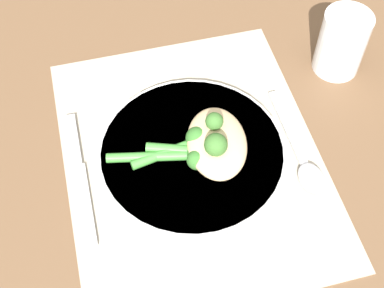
% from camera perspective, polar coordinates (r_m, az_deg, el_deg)
% --- Properties ---
extents(ground_plane, '(3.00, 3.00, 0.00)m').
position_cam_1_polar(ground_plane, '(0.74, 0.00, -1.46)').
color(ground_plane, brown).
extents(placemat, '(0.43, 0.35, 0.00)m').
position_cam_1_polar(placemat, '(0.74, 0.00, -1.37)').
color(placemat, '#B2A893').
rests_on(placemat, ground_plane).
extents(plate, '(0.26, 0.26, 0.01)m').
position_cam_1_polar(plate, '(0.73, 0.00, -0.93)').
color(plate, white).
rests_on(plate, placemat).
extents(chicken_fillet, '(0.13, 0.10, 0.03)m').
position_cam_1_polar(chicken_fillet, '(0.71, 2.67, 0.12)').
color(chicken_fillet, '#DBBC89').
rests_on(chicken_fillet, plate).
extents(pesto_dollop_primary, '(0.03, 0.03, 0.03)m').
position_cam_1_polar(pesto_dollop_primary, '(0.68, 2.56, -0.08)').
color(pesto_dollop_primary, '#3D702D').
rests_on(pesto_dollop_primary, chicken_fillet).
extents(pesto_dollop_secondary, '(0.02, 0.02, 0.02)m').
position_cam_1_polar(pesto_dollop_secondary, '(0.70, 2.40, 2.45)').
color(pesto_dollop_secondary, '#3D702D').
rests_on(pesto_dollop_secondary, chicken_fillet).
extents(broccoli_stalk_rear, '(0.06, 0.11, 0.03)m').
position_cam_1_polar(broccoli_stalk_rear, '(0.71, 1.46, -0.58)').
color(broccoli_stalk_rear, green).
rests_on(broccoli_stalk_rear, plate).
extents(broccoli_stalk_left, '(0.04, 0.12, 0.03)m').
position_cam_1_polar(broccoli_stalk_left, '(0.72, -0.12, 0.08)').
color(broccoli_stalk_left, green).
rests_on(broccoli_stalk_left, plate).
extents(broccoli_stalk_right, '(0.05, 0.13, 0.03)m').
position_cam_1_polar(broccoli_stalk_right, '(0.71, -1.59, -1.51)').
color(broccoli_stalk_right, green).
rests_on(broccoli_stalk_right, plate).
extents(knife, '(0.21, 0.02, 0.01)m').
position_cam_1_polar(knife, '(0.73, -11.98, -3.15)').
color(knife, silver).
rests_on(knife, placemat).
extents(spoon, '(0.18, 0.03, 0.01)m').
position_cam_1_polar(spoon, '(0.74, 12.00, -2.17)').
color(spoon, silver).
rests_on(spoon, placemat).
extents(water_glass, '(0.07, 0.07, 0.10)m').
position_cam_1_polar(water_glass, '(0.84, 15.69, 10.35)').
color(water_glass, silver).
rests_on(water_glass, ground_plane).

